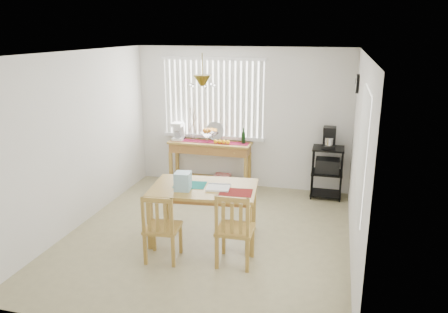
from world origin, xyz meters
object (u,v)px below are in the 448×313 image
(sideboard, at_px, (210,153))
(dining_table, at_px, (204,193))
(wire_cart, at_px, (327,168))
(chair_right, at_px, (235,230))
(cart_items, at_px, (329,138))
(chair_left, at_px, (162,228))

(sideboard, relative_size, dining_table, 1.00)
(wire_cart, bearing_deg, chair_right, -111.11)
(dining_table, bearing_deg, sideboard, 104.00)
(sideboard, relative_size, cart_items, 4.11)
(dining_table, xyz_separation_m, chair_right, (0.59, -0.61, -0.21))
(chair_right, bearing_deg, sideboard, 112.27)
(cart_items, relative_size, chair_left, 0.41)
(cart_items, relative_size, chair_right, 0.38)
(chair_left, bearing_deg, sideboard, 93.73)
(wire_cart, height_order, cart_items, cart_items)
(dining_table, bearing_deg, wire_cart, 52.04)
(wire_cart, xyz_separation_m, dining_table, (-1.63, -2.08, 0.14))
(sideboard, xyz_separation_m, chair_left, (0.19, -2.84, -0.20))
(sideboard, relative_size, chair_right, 1.58)
(dining_table, relative_size, chair_right, 1.58)
(wire_cart, xyz_separation_m, chair_right, (-1.04, -2.69, -0.07))
(dining_table, height_order, chair_right, chair_right)
(cart_items, bearing_deg, chair_right, -111.04)
(sideboard, height_order, wire_cart, wire_cart)
(chair_right, bearing_deg, chair_left, -171.94)
(wire_cart, relative_size, cart_items, 2.43)
(wire_cart, bearing_deg, dining_table, -127.96)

